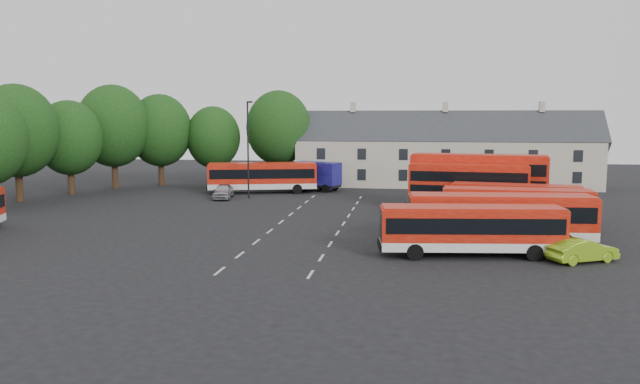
% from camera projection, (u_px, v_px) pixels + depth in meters
% --- Properties ---
extents(ground, '(140.00, 140.00, 0.00)m').
position_uv_depth(ground, '(276.00, 226.00, 47.56)').
color(ground, black).
rests_on(ground, ground).
extents(lane_markings, '(5.15, 33.80, 0.01)m').
position_uv_depth(lane_markings, '(312.00, 223.00, 49.16)').
color(lane_markings, beige).
rests_on(lane_markings, ground).
extents(treeline, '(29.92, 32.59, 12.01)m').
position_uv_depth(treeline, '(130.00, 132.00, 68.80)').
color(treeline, black).
rests_on(treeline, ground).
extents(terrace_houses, '(35.70, 7.13, 10.06)m').
position_uv_depth(terrace_houses, '(444.00, 154.00, 74.50)').
color(terrace_houses, beige).
rests_on(terrace_houses, ground).
extents(bus_row_a, '(10.98, 3.71, 3.05)m').
position_uv_depth(bus_row_a, '(471.00, 226.00, 37.14)').
color(bus_row_a, silver).
rests_on(bus_row_a, ground).
extents(bus_row_b, '(11.92, 3.52, 3.32)m').
position_uv_depth(bus_row_b, '(500.00, 215.00, 40.42)').
color(bus_row_b, silver).
rests_on(bus_row_b, ground).
extents(bus_row_c, '(10.25, 3.93, 2.83)m').
position_uv_depth(bus_row_c, '(491.00, 213.00, 43.23)').
color(bus_row_c, silver).
rests_on(bus_row_c, ground).
extents(bus_row_d, '(10.86, 3.02, 3.04)m').
position_uv_depth(bus_row_d, '(516.00, 205.00, 46.19)').
color(bus_row_d, silver).
rests_on(bus_row_d, ground).
extents(bus_row_e, '(10.48, 3.94, 2.89)m').
position_uv_depth(bus_row_e, '(516.00, 199.00, 50.45)').
color(bus_row_e, silver).
rests_on(bus_row_e, ground).
extents(bus_dd_south, '(10.47, 3.49, 4.21)m').
position_uv_depth(bus_dd_south, '(468.00, 184.00, 54.90)').
color(bus_dd_south, silver).
rests_on(bus_dd_south, ground).
extents(bus_dd_north, '(12.32, 4.66, 4.94)m').
position_uv_depth(bus_dd_north, '(478.00, 178.00, 56.63)').
color(bus_dd_north, silver).
rests_on(bus_dd_north, ground).
extents(bus_north, '(12.00, 5.50, 3.31)m').
position_uv_depth(bus_north, '(262.00, 175.00, 68.09)').
color(bus_north, silver).
rests_on(bus_north, ground).
extents(box_truck, '(7.71, 4.88, 3.23)m').
position_uv_depth(box_truck, '(310.00, 174.00, 70.73)').
color(box_truck, black).
rests_on(box_truck, ground).
extents(silver_car, '(2.46, 4.65, 1.51)m').
position_uv_depth(silver_car, '(223.00, 191.00, 63.60)').
color(silver_car, '#B1B4BA').
rests_on(silver_car, ground).
extents(lime_car, '(4.34, 3.20, 1.37)m').
position_uv_depth(lime_car, '(583.00, 250.00, 35.85)').
color(lime_car, '#88B91C').
rests_on(lime_car, ground).
extents(lamppost, '(0.67, 0.47, 9.88)m').
position_uv_depth(lamppost, '(248.00, 147.00, 63.22)').
color(lamppost, black).
rests_on(lamppost, ground).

